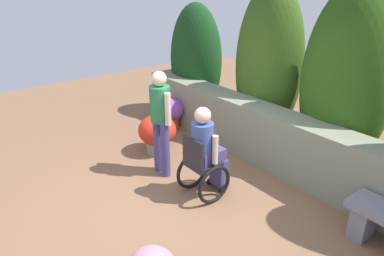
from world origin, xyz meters
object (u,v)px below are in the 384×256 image
Objects in this scene: person_standing_companion at (160,117)px; person_in_wheelchair at (205,155)px; flower_pot_terracotta_by_wall at (170,112)px; flower_pot_red_accent at (157,133)px.

person_in_wheelchair is at bearing -5.29° from person_standing_companion.
flower_pot_red_accent reaches higher than flower_pot_terracotta_by_wall.
person_standing_companion reaches higher than person_in_wheelchair.
person_in_wheelchair is at bearing -7.28° from flower_pot_red_accent.
flower_pot_red_accent is at bearing 137.20° from person_standing_companion.
person_in_wheelchair is 2.10× the size of flower_pot_terracotta_by_wall.
person_standing_companion reaches higher than flower_pot_terracotta_by_wall.
flower_pot_terracotta_by_wall is at bearing 132.94° from flower_pot_red_accent.
flower_pot_terracotta_by_wall is 1.06m from flower_pot_red_accent.
person_in_wheelchair is 2.45m from flower_pot_terracotta_by_wall.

